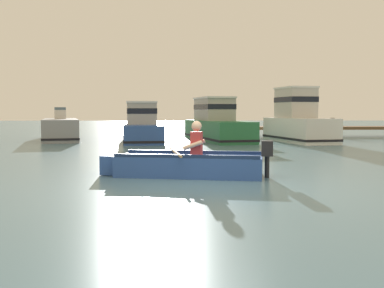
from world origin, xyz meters
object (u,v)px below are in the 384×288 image
moored_boat_grey (61,130)px  moored_boat_blue (142,127)px  moored_boat_white (298,121)px  rowboat_with_person (186,164)px  moored_boat_green (216,124)px

moored_boat_grey → moored_boat_blue: (4.11, -1.80, 0.20)m
moored_boat_blue → moored_boat_white: 7.16m
rowboat_with_person → moored_boat_green: (1.77, 12.32, 0.52)m
moored_boat_grey → moored_boat_blue: bearing=-23.7°
moored_boat_grey → moored_boat_white: (11.27, -1.96, 0.44)m
moored_boat_grey → moored_boat_blue: size_ratio=1.27×
moored_boat_blue → moored_boat_white: bearing=-1.2°
moored_boat_grey → moored_boat_white: size_ratio=1.24×
rowboat_with_person → moored_boat_blue: bearing=98.8°
moored_boat_grey → moored_boat_white: 11.44m
moored_boat_green → moored_boat_white: 3.85m
moored_boat_white → moored_boat_blue: bearing=178.8°
moored_boat_blue → moored_boat_grey: bearing=156.3°
rowboat_with_person → moored_boat_white: (5.41, 11.08, 0.68)m
moored_boat_white → moored_boat_grey: bearing=170.2°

